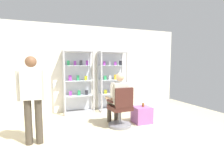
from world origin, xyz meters
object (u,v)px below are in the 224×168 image
object	(u,v)px
display_cabinet_right	(112,81)
office_chair	(121,111)
display_cabinet_left	(78,82)
standing_customer	(32,95)
seated_shopkeeper	(118,96)
tea_glass	(143,105)
storage_crate	(142,115)

from	to	relation	value
display_cabinet_right	office_chair	xyz separation A→B (m)	(-0.37, -1.65, -0.57)
display_cabinet_left	standing_customer	xyz separation A→B (m)	(-1.13, -1.92, -0.03)
seated_shopkeeper	display_cabinet_right	bearing A→B (deg)	75.69
display_cabinet_left	tea_glass	size ratio (longest dim) A/B	19.84
office_chair	storage_crate	bearing A→B (deg)	11.66
display_cabinet_right	seated_shopkeeper	world-z (taller)	display_cabinet_right
display_cabinet_left	display_cabinet_right	bearing A→B (deg)	-0.05
display_cabinet_left	storage_crate	size ratio (longest dim) A/B	4.40
display_cabinet_left	seated_shopkeeper	bearing A→B (deg)	-64.11
display_cabinet_left	seated_shopkeeper	distance (m)	1.67
tea_glass	office_chair	bearing A→B (deg)	-170.05
office_chair	tea_glass	size ratio (longest dim) A/B	10.02
office_chair	standing_customer	bearing A→B (deg)	-171.81
storage_crate	tea_glass	bearing A→B (deg)	-29.00
display_cabinet_left	tea_glass	distance (m)	2.14
standing_customer	office_chair	bearing A→B (deg)	8.19
storage_crate	standing_customer	world-z (taller)	standing_customer
seated_shopkeeper	storage_crate	world-z (taller)	seated_shopkeeper
office_chair	storage_crate	world-z (taller)	office_chair
seated_shopkeeper	tea_glass	size ratio (longest dim) A/B	13.47
storage_crate	display_cabinet_right	bearing A→B (deg)	100.07
seated_shopkeeper	standing_customer	world-z (taller)	standing_customer
display_cabinet_right	tea_glass	size ratio (longest dim) A/B	19.84
office_chair	display_cabinet_right	bearing A→B (deg)	77.50
display_cabinet_right	tea_glass	world-z (taller)	display_cabinet_right
tea_glass	standing_customer	distance (m)	2.60
display_cabinet_right	standing_customer	size ratio (longest dim) A/B	1.17
office_chair	display_cabinet_left	bearing A→B (deg)	114.02
office_chair	standing_customer	distance (m)	1.96
office_chair	standing_customer	world-z (taller)	standing_customer
display_cabinet_left	tea_glass	xyz separation A→B (m)	(1.40, -1.53, -0.51)
tea_glass	standing_customer	size ratio (longest dim) A/B	0.06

